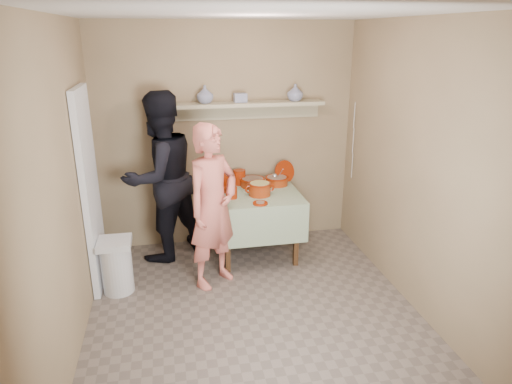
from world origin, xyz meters
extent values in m
plane|color=#695C52|center=(0.00, 0.00, 0.00)|extent=(3.50, 3.50, 0.00)
cube|color=silver|center=(-1.46, 0.95, 1.00)|extent=(0.06, 0.70, 2.00)
cylinder|color=#761500|center=(-0.07, 1.59, 0.85)|extent=(0.14, 0.14, 0.18)
cylinder|color=#761500|center=(0.12, 1.59, 0.85)|extent=(0.15, 0.15, 0.17)
cylinder|color=#761500|center=(-0.05, 1.14, 0.82)|extent=(0.13, 0.13, 0.13)
cylinder|color=#761500|center=(-0.08, 1.38, 0.79)|extent=(0.17, 0.17, 0.05)
cylinder|color=#761500|center=(0.67, 1.60, 0.88)|extent=(0.29, 0.19, 0.27)
imported|color=navy|center=(0.78, 1.61, 1.82)|extent=(0.24, 0.24, 0.19)
imported|color=navy|center=(-0.25, 1.63, 1.82)|extent=(0.26, 0.26, 0.19)
cube|color=navy|center=(0.14, 1.63, 1.77)|extent=(0.15, 0.11, 0.10)
imported|color=#CF6659|center=(-0.29, 0.72, 0.83)|extent=(0.73, 0.69, 1.67)
imported|color=black|center=(-0.79, 1.44, 0.95)|extent=(1.17, 1.12, 1.90)
cube|color=#907A58|center=(0.00, 1.76, 1.30)|extent=(3.00, 0.02, 2.60)
cube|color=#907A58|center=(0.00, -1.76, 1.30)|extent=(3.00, 0.02, 2.60)
cube|color=#907A58|center=(-1.51, 0.00, 1.30)|extent=(0.02, 3.50, 2.60)
cube|color=#907A58|center=(1.51, 0.00, 1.30)|extent=(0.02, 3.50, 2.60)
cube|color=silver|center=(0.00, 0.00, 2.61)|extent=(3.00, 3.50, 0.02)
cube|color=#4C2D16|center=(-0.13, 0.90, 0.35)|extent=(0.05, 0.05, 0.71)
cube|color=#4C2D16|center=(0.63, 0.90, 0.35)|extent=(0.05, 0.05, 0.71)
cube|color=#4C2D16|center=(-0.13, 1.66, 0.35)|extent=(0.05, 0.05, 0.71)
cube|color=#4C2D16|center=(0.63, 1.66, 0.35)|extent=(0.05, 0.05, 0.71)
cube|color=#4C2D16|center=(0.25, 1.28, 0.73)|extent=(0.90, 0.90, 0.04)
cube|color=#27591E|center=(0.25, 1.28, 0.76)|extent=(0.96, 0.96, 0.01)
cube|color=#27591E|center=(0.25, 0.80, 0.54)|extent=(0.96, 0.01, 0.44)
cube|color=#27591E|center=(0.25, 1.76, 0.54)|extent=(0.96, 0.01, 0.44)
cube|color=#27591E|center=(-0.23, 1.28, 0.54)|extent=(0.01, 0.96, 0.44)
cube|color=#27591E|center=(0.73, 1.28, 0.54)|extent=(0.01, 0.96, 0.44)
cylinder|color=maroon|center=(0.26, 1.49, 0.81)|extent=(0.28, 0.28, 0.09)
cylinder|color=#761500|center=(0.26, 1.49, 0.85)|extent=(0.30, 0.30, 0.01)
cylinder|color=brown|center=(0.26, 1.49, 0.83)|extent=(0.25, 0.25, 0.05)
cylinder|color=maroon|center=(0.55, 1.48, 0.81)|extent=(0.26, 0.26, 0.09)
cylinder|color=#761500|center=(0.55, 1.48, 0.85)|extent=(0.28, 0.28, 0.01)
cylinder|color=#8C6B54|center=(0.55, 1.48, 0.83)|extent=(0.23, 0.23, 0.05)
cylinder|color=silver|center=(0.56, 1.38, 0.94)|extent=(0.01, 0.22, 0.16)
sphere|color=silver|center=(0.52, 1.50, 0.87)|extent=(0.07, 0.07, 0.07)
cylinder|color=maroon|center=(0.27, 1.17, 0.83)|extent=(0.24, 0.24, 0.14)
cylinder|color=#761500|center=(0.27, 1.17, 0.90)|extent=(0.25, 0.25, 0.01)
cylinder|color=tan|center=(0.27, 1.17, 0.88)|extent=(0.21, 0.21, 0.05)
torus|color=#761500|center=(0.15, 1.17, 0.84)|extent=(0.09, 0.02, 0.09)
torus|color=#761500|center=(0.39, 1.17, 0.84)|extent=(0.09, 0.02, 0.09)
cylinder|color=#761500|center=(0.22, 0.89, 0.77)|extent=(0.16, 0.16, 0.02)
cylinder|color=#8C6B54|center=(0.22, 0.89, 0.78)|extent=(0.09, 0.09, 0.01)
cube|color=tan|center=(0.20, 1.62, 1.70)|extent=(1.80, 0.25, 0.04)
cube|color=tan|center=(0.20, 1.74, 1.60)|extent=(1.80, 0.02, 0.18)
cylinder|color=silver|center=(-1.26, 0.72, 0.25)|extent=(0.30, 0.30, 0.50)
cube|color=silver|center=(-1.26, 0.72, 0.53)|extent=(0.32, 0.32, 0.06)
cylinder|color=silver|center=(1.47, 1.50, 1.55)|extent=(0.01, 0.01, 0.30)
cylinder|color=silver|center=(1.47, 1.48, 1.25)|extent=(0.01, 0.01, 0.30)
cylinder|color=silver|center=(1.47, 1.46, 0.95)|extent=(0.01, 0.01, 0.30)
camera|label=1|loc=(-0.69, -3.48, 2.46)|focal=32.00mm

